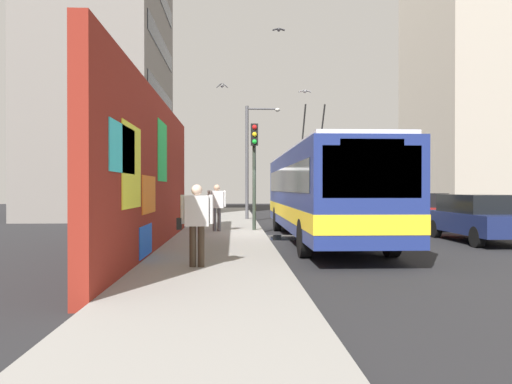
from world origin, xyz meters
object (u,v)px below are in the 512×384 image
object	(u,v)px
city_bus	(321,190)
street_lamp	(251,153)
parked_car_navy	(479,217)
parked_car_red	(417,210)
pedestrian_midblock	(217,203)
pedestrian_near_wall	(196,218)
traffic_light	(254,158)

from	to	relation	value
city_bus	street_lamp	size ratio (longest dim) A/B	2.05
city_bus	parked_car_navy	xyz separation A→B (m)	(-0.53, -5.20, -0.88)
parked_car_navy	parked_car_red	distance (m)	5.50
pedestrian_midblock	street_lamp	size ratio (longest dim) A/B	0.29
pedestrian_near_wall	parked_car_red	bearing A→B (deg)	-38.42
parked_car_red	parked_car_navy	bearing A→B (deg)	180.00
parked_car_navy	parked_car_red	bearing A→B (deg)	0.00
pedestrian_near_wall	traffic_light	distance (m)	9.23
parked_car_red	pedestrian_midblock	world-z (taller)	pedestrian_midblock
pedestrian_midblock	city_bus	bearing A→B (deg)	-122.98
parked_car_navy	pedestrian_midblock	bearing A→B (deg)	71.97
traffic_light	street_lamp	bearing A→B (deg)	-1.02
parked_car_red	pedestrian_near_wall	world-z (taller)	pedestrian_near_wall
city_bus	pedestrian_midblock	xyz separation A→B (m)	(2.34, 3.61, -0.51)
city_bus	pedestrian_near_wall	size ratio (longest dim) A/B	7.26
parked_car_red	traffic_light	distance (m)	8.00
pedestrian_midblock	pedestrian_near_wall	bearing A→B (deg)	179.27
traffic_light	street_lamp	distance (m)	7.24
city_bus	street_lamp	xyz separation A→B (m)	(9.84, 2.02, 1.95)
parked_car_navy	street_lamp	world-z (taller)	street_lamp
parked_car_red	traffic_light	world-z (taller)	traffic_light
parked_car_navy	parked_car_red	world-z (taller)	same
parked_car_red	street_lamp	world-z (taller)	street_lamp
city_bus	parked_car_navy	distance (m)	5.30
parked_car_navy	pedestrian_midblock	size ratio (longest dim) A/B	2.59
pedestrian_near_wall	traffic_light	xyz separation A→B (m)	(8.91, -1.57, 1.80)
parked_car_navy	pedestrian_near_wall	size ratio (longest dim) A/B	2.69
pedestrian_midblock	traffic_light	distance (m)	2.30
city_bus	traffic_light	xyz separation A→B (m)	(2.64, 2.15, 1.24)
city_bus	pedestrian_near_wall	distance (m)	7.31
street_lamp	parked_car_red	bearing A→B (deg)	-123.99
street_lamp	parked_car_navy	bearing A→B (deg)	-145.15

